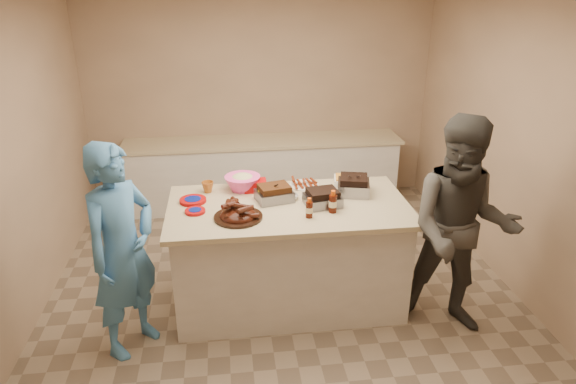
{
  "coord_description": "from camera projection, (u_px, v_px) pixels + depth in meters",
  "views": [
    {
      "loc": [
        -0.5,
        -4.17,
        2.89
      ],
      "look_at": [
        0.04,
        -0.03,
        1.11
      ],
      "focal_mm": 32.0,
      "sensor_mm": 36.0,
      "label": 1
    }
  ],
  "objects": [
    {
      "name": "back_counter",
      "position": [
        264.0,
        172.0,
        6.83
      ],
      "size": [
        3.6,
        0.64,
        0.9
      ],
      "primitive_type": null,
      "color": "silver",
      "rests_on": "ground"
    },
    {
      "name": "room",
      "position": [
        284.0,
        295.0,
        5.0
      ],
      "size": [
        4.5,
        5.0,
        2.7
      ],
      "primitive_type": null,
      "color": "tan",
      "rests_on": "ground"
    },
    {
      "name": "sauce_bowl",
      "position": [
        291.0,
        199.0,
        4.64
      ],
      "size": [
        0.14,
        0.04,
        0.14
      ],
      "primitive_type": "imported",
      "rotation": [
        0.0,
        0.0,
        -0.0
      ],
      "color": "silver",
      "rests_on": "island"
    },
    {
      "name": "bbq_bottle_b",
      "position": [
        332.0,
        212.0,
        4.39
      ],
      "size": [
        0.07,
        0.07,
        0.2
      ],
      "primitive_type": "cylinder",
      "rotation": [
        0.0,
        0.0,
        -0.0
      ],
      "color": "#380D04",
      "rests_on": "island"
    },
    {
      "name": "plate_stack_large",
      "position": [
        193.0,
        202.0,
        4.59
      ],
      "size": [
        0.24,
        0.24,
        0.03
      ],
      "primitive_type": "cylinder",
      "rotation": [
        0.0,
        0.0,
        -0.0
      ],
      "color": "#A00707",
      "rests_on": "island"
    },
    {
      "name": "sausage_plate",
      "position": [
        304.0,
        186.0,
        4.93
      ],
      "size": [
        0.32,
        0.32,
        0.05
      ],
      "primitive_type": "cylinder",
      "rotation": [
        0.0,
        0.0,
        0.13
      ],
      "color": "silver",
      "rests_on": "island"
    },
    {
      "name": "basket_stack",
      "position": [
        255.0,
        191.0,
        4.82
      ],
      "size": [
        0.21,
        0.16,
        0.1
      ],
      "primitive_type": "cube",
      "rotation": [
        0.0,
        0.0,
        -0.01
      ],
      "color": "#A00707",
      "rests_on": "island"
    },
    {
      "name": "mac_cheese_dish",
      "position": [
        349.0,
        184.0,
        4.98
      ],
      "size": [
        0.34,
        0.27,
        0.08
      ],
      "primitive_type": "cube",
      "rotation": [
        0.0,
        0.0,
        -0.19
      ],
      "color": "orange",
      "rests_on": "island"
    },
    {
      "name": "guest_blue",
      "position": [
        136.0,
        343.0,
        4.35
      ],
      "size": [
        1.81,
        1.61,
        0.43
      ],
      "primitive_type": "imported",
      "rotation": [
        0.0,
        0.0,
        0.91
      ],
      "color": "#427FBB",
      "rests_on": "ground"
    },
    {
      "name": "bbq_bottle_a",
      "position": [
        309.0,
        217.0,
        4.3
      ],
      "size": [
        0.06,
        0.06,
        0.17
      ],
      "primitive_type": "cylinder",
      "rotation": [
        0.0,
        0.0,
        -0.0
      ],
      "color": "#380D04",
      "rests_on": "island"
    },
    {
      "name": "island",
      "position": [
        289.0,
        300.0,
        4.93
      ],
      "size": [
        2.13,
        1.13,
        1.01
      ],
      "primitive_type": null,
      "rotation": [
        0.0,
        0.0,
        -0.0
      ],
      "color": "silver",
      "rests_on": "ground"
    },
    {
      "name": "plate_stack_small",
      "position": [
        195.0,
        212.0,
        4.38
      ],
      "size": [
        0.18,
        0.18,
        0.02
      ],
      "primitive_type": "cylinder",
      "rotation": [
        0.0,
        0.0,
        -0.0
      ],
      "color": "#A00707",
      "rests_on": "island"
    },
    {
      "name": "brisket_tray",
      "position": [
        322.0,
        205.0,
        4.52
      ],
      "size": [
        0.33,
        0.29,
        0.09
      ],
      "primitive_type": "cube",
      "rotation": [
        0.0,
        0.0,
        0.15
      ],
      "color": "black",
      "rests_on": "island"
    },
    {
      "name": "pulled_pork_tray",
      "position": [
        274.0,
        200.0,
        4.61
      ],
      "size": [
        0.36,
        0.3,
        0.09
      ],
      "primitive_type": "cube",
      "rotation": [
        0.0,
        0.0,
        0.23
      ],
      "color": "#47230F",
      "rests_on": "island"
    },
    {
      "name": "plastic_cup",
      "position": [
        208.0,
        192.0,
        4.79
      ],
      "size": [
        0.11,
        0.1,
        0.11
      ],
      "primitive_type": "imported",
      "rotation": [
        0.0,
        0.0,
        -0.0
      ],
      "color": "#A35B1E",
      "rests_on": "island"
    },
    {
      "name": "mustard_bottle",
      "position": [
        259.0,
        201.0,
        4.6
      ],
      "size": [
        0.04,
        0.04,
        0.11
      ],
      "primitive_type": "cylinder",
      "rotation": [
        0.0,
        0.0,
        -0.0
      ],
      "color": "#D6B109",
      "rests_on": "island"
    },
    {
      "name": "coleslaw_bowl",
      "position": [
        243.0,
        190.0,
        4.85
      ],
      "size": [
        0.34,
        0.34,
        0.23
      ],
      "primitive_type": null,
      "rotation": [
        0.0,
        0.0,
        -0.0
      ],
      "color": "#FF4DA7",
      "rests_on": "island"
    },
    {
      "name": "roasting_pan",
      "position": [
        353.0,
        193.0,
        4.76
      ],
      "size": [
        0.35,
        0.35,
        0.12
      ],
      "primitive_type": "cube",
      "rotation": [
        0.0,
        0.0,
        -0.24
      ],
      "color": "gray",
      "rests_on": "island"
    },
    {
      "name": "rib_platter",
      "position": [
        238.0,
        218.0,
        4.28
      ],
      "size": [
        0.48,
        0.48,
        0.16
      ],
      "primitive_type": null,
      "rotation": [
        0.0,
        0.0,
        0.2
      ],
      "color": "#44170C",
      "rests_on": "island"
    },
    {
      "name": "guest_gray",
      "position": [
        447.0,
        324.0,
        4.59
      ],
      "size": [
        1.52,
        2.11,
        0.72
      ],
      "primitive_type": "imported",
      "rotation": [
        0.0,
        0.0,
        -0.35
      ],
      "color": "#46443F",
      "rests_on": "ground"
    }
  ]
}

